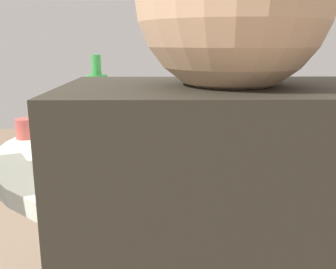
{
  "coord_description": "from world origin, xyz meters",
  "views": [
    {
      "loc": [
        0.5,
        1.07,
        1.05
      ],
      "look_at": [
        0.09,
        0.09,
        0.8
      ],
      "focal_mm": 40.84,
      "sensor_mm": 36.0,
      "label": 1
    }
  ],
  "objects": [
    {
      "name": "tea_cup_side",
      "position": [
        0.46,
        -0.24,
        0.78
      ],
      "size": [
        0.06,
        0.06,
        0.07
      ],
      "primitive_type": "cylinder",
      "color": "#C35049",
      "rests_on": "round_dining_table"
    },
    {
      "name": "dish_tofu_braise",
      "position": [
        -0.3,
        -0.23,
        0.76
      ],
      "size": [
        0.23,
        0.23,
        0.04
      ],
      "color": "silver",
      "rests_on": "round_dining_table"
    },
    {
      "name": "dish_shrimp",
      "position": [
        -0.0,
        -0.32,
        0.76
      ],
      "size": [
        0.2,
        0.2,
        0.04
      ],
      "color": "silver",
      "rests_on": "round_dining_table"
    },
    {
      "name": "dish_noodles",
      "position": [
        -0.23,
        0.23,
        0.76
      ],
      "size": [
        0.2,
        0.2,
        0.03
      ],
      "color": "white",
      "rests_on": "round_dining_table"
    },
    {
      "name": "soup_bowl",
      "position": [
        0.06,
        0.38,
        0.77
      ],
      "size": [
        0.29,
        0.29,
        0.06
      ],
      "color": "white",
      "rests_on": "round_dining_table"
    },
    {
      "name": "green_bottle",
      "position": [
        0.21,
        -0.29,
        0.85
      ],
      "size": [
        0.08,
        0.08,
        0.27
      ],
      "color": "#348E3D",
      "rests_on": "round_dining_table"
    },
    {
      "name": "round_dining_table",
      "position": [
        0.0,
        0.0,
        0.64
      ],
      "size": [
        1.14,
        1.14,
        0.74
      ],
      "color": "#99999E",
      "rests_on": "ground"
    },
    {
      "name": "tea_cup_far",
      "position": [
        -0.2,
        -0.41,
        0.78
      ],
      "size": [
        0.06,
        0.06,
        0.07
      ],
      "primitive_type": "cylinder",
      "color": "silver",
      "rests_on": "round_dining_table"
    },
    {
      "name": "tea_cup_near",
      "position": [
        0.37,
        0.19,
        0.78
      ],
      "size": [
        0.06,
        0.06,
        0.07
      ],
      "primitive_type": "cylinder",
      "color": "white",
      "rests_on": "round_dining_table"
    },
    {
      "name": "rice_bowl",
      "position": [
        0.3,
        -0.04,
        0.79
      ],
      "size": [
        0.3,
        0.3,
        0.09
      ],
      "color": "#B2B5BA",
      "rests_on": "round_dining_table"
    }
  ]
}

